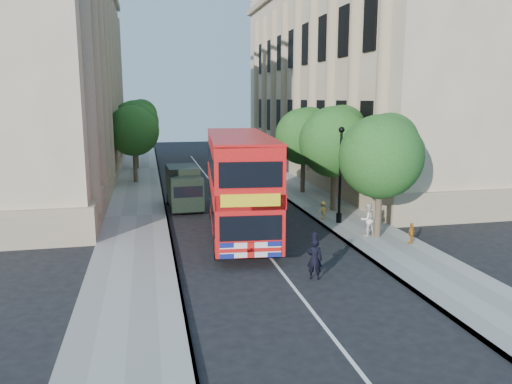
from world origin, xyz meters
TOP-DOWN VIEW (x-y plane):
  - ground at (0.00, 0.00)m, footprint 120.00×120.00m
  - pavement_right at (5.75, 10.00)m, footprint 3.50×80.00m
  - pavement_left at (-5.75, 10.00)m, footprint 3.50×80.00m
  - building_right at (13.80, 24.00)m, footprint 12.00×38.00m
  - building_left at (-13.80, 24.00)m, footprint 12.00×38.00m
  - tree_right_near at (5.84, 3.03)m, footprint 4.00×4.00m
  - tree_right_mid at (5.84, 9.03)m, footprint 4.20×4.20m
  - tree_right_far at (5.84, 15.03)m, footprint 4.00×4.00m
  - tree_left_far at (-5.96, 22.03)m, footprint 4.00×4.00m
  - tree_left_back at (-5.96, 30.03)m, footprint 4.20×4.20m
  - lamp_post at (5.00, 6.00)m, footprint 0.32×0.32m
  - double_decker_bus at (-0.62, 5.16)m, footprint 3.83×10.85m
  - box_van at (-2.90, 11.63)m, footprint 2.03×4.59m
  - police_constable at (1.00, -1.61)m, footprint 0.67×0.55m
  - woman_pedestrian at (5.35, 3.22)m, footprint 0.92×0.80m
  - child_a at (6.77, 1.51)m, footprint 0.61×0.52m
  - child_b at (4.40, 6.89)m, footprint 0.72×0.52m

SIDE VIEW (x-z plane):
  - ground at x=0.00m, z-range 0.00..0.00m
  - pavement_right at x=5.75m, z-range 0.00..0.12m
  - pavement_left at x=-5.75m, z-range 0.00..0.12m
  - child_a at x=6.77m, z-range 0.12..1.11m
  - child_b at x=4.40m, z-range 0.12..1.13m
  - police_constable at x=1.00m, z-range 0.00..1.59m
  - woman_pedestrian at x=5.35m, z-range 0.12..1.74m
  - box_van at x=-2.90m, z-range -0.03..2.56m
  - lamp_post at x=5.00m, z-range -0.07..5.09m
  - double_decker_bus at x=-0.62m, z-range 0.26..5.17m
  - tree_right_near at x=5.84m, z-range 1.21..7.29m
  - tree_right_far at x=5.84m, z-range 1.24..7.39m
  - tree_left_far at x=-5.96m, z-range 1.30..7.59m
  - tree_right_mid at x=5.84m, z-range 1.26..7.63m
  - tree_left_back at x=-5.96m, z-range 1.38..8.03m
  - building_right at x=13.80m, z-range 0.00..18.00m
  - building_left at x=-13.80m, z-range 0.00..18.00m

